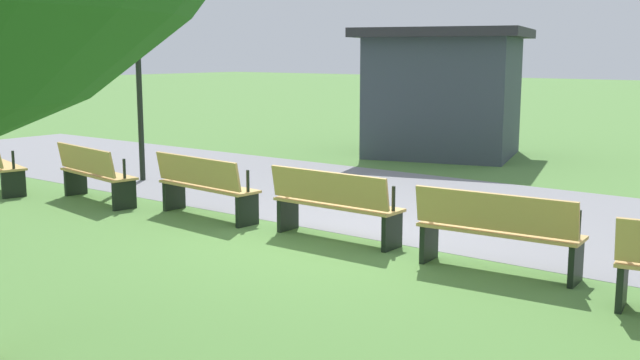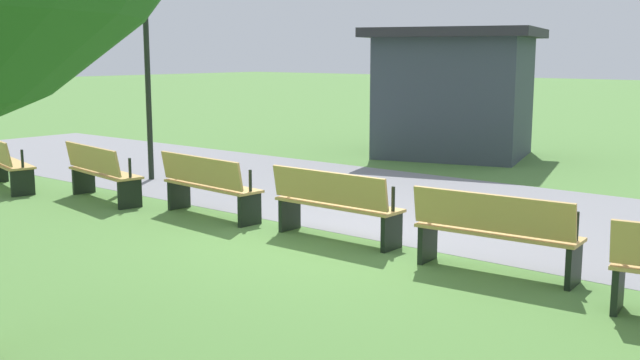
# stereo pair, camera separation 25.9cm
# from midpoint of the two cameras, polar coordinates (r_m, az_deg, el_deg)

# --- Properties ---
(ground_plane) EXTENTS (120.00, 120.00, 0.00)m
(ground_plane) POSITION_cam_midpoint_polar(r_m,az_deg,el_deg) (9.48, 0.52, -4.50)
(ground_plane) COLOR #54843D
(path_paving) EXTENTS (27.41, 4.86, 0.01)m
(path_paving) POSITION_cam_midpoint_polar(r_m,az_deg,el_deg) (11.67, 8.53, -1.90)
(path_paving) COLOR gray
(path_paving) RESTS_ON ground
(bench_1) EXTENTS (1.79, 0.74, 0.89)m
(bench_1) POSITION_cam_midpoint_polar(r_m,az_deg,el_deg) (12.25, -17.30, 0.55)
(bench_1) COLOR tan
(bench_1) RESTS_ON ground
(bench_2) EXTENTS (1.77, 0.61, 0.89)m
(bench_2) POSITION_cam_midpoint_polar(r_m,az_deg,el_deg) (10.72, -9.40, -0.39)
(bench_2) COLOR tan
(bench_2) RESTS_ON ground
(bench_3) EXTENTS (1.74, 0.47, 0.89)m
(bench_3) POSITION_cam_midpoint_polar(r_m,az_deg,el_deg) (9.32, 0.27, -1.76)
(bench_3) COLOR tan
(bench_3) RESTS_ON ground
(bench_4) EXTENTS (1.77, 0.61, 0.89)m
(bench_4) POSITION_cam_midpoint_polar(r_m,az_deg,el_deg) (8.12, 12.35, -3.70)
(bench_4) COLOR tan
(bench_4) RESTS_ON ground
(lamp_post) EXTENTS (0.32, 0.32, 4.15)m
(lamp_post) POSITION_cam_midpoint_polar(r_m,az_deg,el_deg) (14.06, -14.21, 11.62)
(lamp_post) COLOR black
(lamp_post) RESTS_ON ground
(kiosk) EXTENTS (4.32, 4.09, 2.83)m
(kiosk) POSITION_cam_midpoint_polar(r_m,az_deg,el_deg) (17.29, 8.91, 6.64)
(kiosk) COLOR #38424C
(kiosk) RESTS_ON ground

